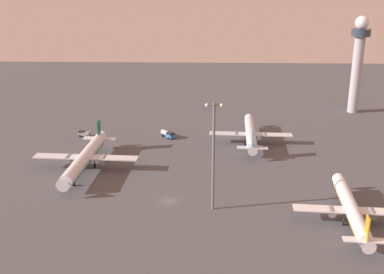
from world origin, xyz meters
The scene contains 8 objects.
ground_plane centered at (0.00, 0.00, 0.00)m, with size 416.00×416.00×0.00m, color #4C4C51.
control_tower centered at (73.67, 89.44, 23.66)m, with size 8.00×8.00×41.11m.
airplane_far_stand centered at (45.33, -10.06, 3.52)m, with size 28.30×36.33×9.31m.
airplane_mid_apron centered at (-27.55, 20.94, 4.06)m, with size 32.61×41.90×10.75m.
airplane_terminal_side centered at (25.53, 47.03, 3.67)m, with size 29.42×37.81×9.70m.
fuel_truck centered at (-4.41, 52.38, 1.37)m, with size 5.82×6.05×2.35m.
baggage_tractor centered at (-35.80, 52.46, 1.18)m, with size 4.45×2.76×2.25m.
apron_light_east centered at (11.57, -4.17, 16.10)m, with size 4.80×0.90×28.44m.
Camera 1 is at (9.73, -117.04, 58.44)m, focal length 45.30 mm.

